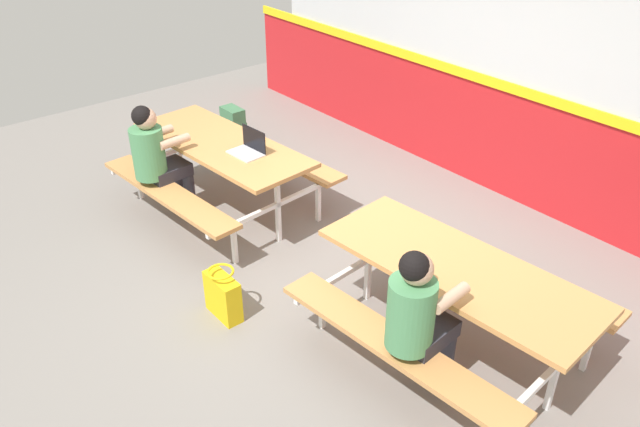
# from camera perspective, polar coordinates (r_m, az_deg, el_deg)

# --- Properties ---
(ground_plane) EXTENTS (10.00, 10.00, 0.02)m
(ground_plane) POSITION_cam_1_polar(r_m,az_deg,el_deg) (5.51, -0.55, -5.22)
(ground_plane) COLOR gray
(accent_backdrop) EXTENTS (8.00, 0.14, 2.60)m
(accent_backdrop) POSITION_cam_1_polar(r_m,az_deg,el_deg) (6.57, 16.42, 12.08)
(accent_backdrop) COLOR red
(accent_backdrop) RESTS_ON ground
(picnic_table_left) EXTENTS (2.02, 1.69, 0.74)m
(picnic_table_left) POSITION_cam_1_polar(r_m,az_deg,el_deg) (6.18, -8.79, 5.03)
(picnic_table_left) COLOR tan
(picnic_table_left) RESTS_ON ground
(picnic_table_right) EXTENTS (2.02, 1.69, 0.74)m
(picnic_table_right) POSITION_cam_1_polar(r_m,az_deg,el_deg) (4.49, 12.16, -6.36)
(picnic_table_right) COLOR tan
(picnic_table_right) RESTS_ON ground
(student_nearer) EXTENTS (0.38, 0.53, 1.21)m
(student_nearer) POSITION_cam_1_polar(r_m,az_deg,el_deg) (6.06, -14.57, 5.19)
(student_nearer) COLOR #2D2D38
(student_nearer) RESTS_ON ground
(student_further) EXTENTS (0.38, 0.53, 1.21)m
(student_further) POSITION_cam_1_polar(r_m,az_deg,el_deg) (4.00, 8.88, -8.96)
(student_further) COLOR #2D2D38
(student_further) RESTS_ON ground
(laptop_silver) EXTENTS (0.34, 0.24, 0.22)m
(laptop_silver) POSITION_cam_1_polar(r_m,az_deg,el_deg) (5.83, -6.48, 5.87)
(laptop_silver) COLOR silver
(laptop_silver) RESTS_ON picnic_table_left
(backpack_dark) EXTENTS (0.30, 0.22, 0.44)m
(backpack_dark) POSITION_cam_1_polar(r_m,az_deg,el_deg) (7.80, -7.80, 7.91)
(backpack_dark) COLOR #3F724C
(backpack_dark) RESTS_ON ground
(tote_bag_bright) EXTENTS (0.34, 0.21, 0.43)m
(tote_bag_bright) POSITION_cam_1_polar(r_m,az_deg,el_deg) (4.97, -8.78, -7.34)
(tote_bag_bright) COLOR yellow
(tote_bag_bright) RESTS_ON ground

